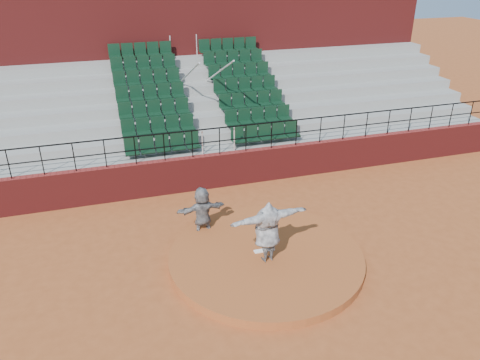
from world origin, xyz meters
The scene contains 9 objects.
ground centered at (0.00, 0.00, 0.00)m, with size 90.00×90.00×0.00m, color #954821.
pitchers_mound centered at (0.00, 0.00, 0.12)m, with size 5.50×5.50×0.25m, color #994B22.
pitching_rubber centered at (0.00, 0.15, 0.27)m, with size 0.60×0.15×0.03m, color white.
boundary_wall centered at (0.00, 5.00, 0.65)m, with size 24.00×0.30×1.30m, color maroon.
wall_railing centered at (0.00, 5.00, 2.03)m, with size 24.04×0.05×1.03m.
seating_deck centered at (0.00, 8.65, 1.43)m, with size 24.00×5.97×4.63m.
press_box_facade centered at (0.00, 12.60, 3.55)m, with size 24.00×3.00×7.10m, color maroon.
pitcher centered at (-0.08, -0.25, 1.15)m, with size 2.22×0.60×1.81m, color black.
fielder centered at (-1.40, 1.85, 0.82)m, with size 1.52×0.48×1.64m, color black.
Camera 1 is at (-3.94, -10.26, 7.91)m, focal length 35.00 mm.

